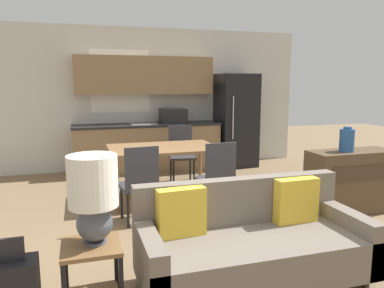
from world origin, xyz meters
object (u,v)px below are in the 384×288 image
object	(u,v)px
refrigerator	(236,120)
dining_chair_far_right	(181,152)
couch	(250,243)
credenza	(350,181)
table_lamp	(93,193)
vase	(347,140)
dining_table	(163,151)
dining_chair_near_right	(217,175)
dining_chair_near_left	(140,181)
side_table	(92,268)

from	to	relation	value
refrigerator	dining_chair_far_right	world-z (taller)	refrigerator
couch	credenza	xyz separation A→B (m)	(2.00, 1.20, 0.07)
table_lamp	dining_chair_far_right	world-z (taller)	table_lamp
vase	dining_chair_far_right	world-z (taller)	vase
dining_table	dining_chair_near_right	bearing A→B (deg)	-60.55
couch	dining_chair_far_right	world-z (taller)	dining_chair_far_right
dining_table	table_lamp	bearing A→B (deg)	-112.85
dining_chair_near_left	refrigerator	bearing A→B (deg)	-137.95
refrigerator	dining_chair_near_left	bearing A→B (deg)	-132.10
dining_table	side_table	bearing A→B (deg)	-113.30
couch	refrigerator	bearing A→B (deg)	68.05
dining_chair_far_right	dining_chair_near_right	bearing A→B (deg)	-83.98
table_lamp	dining_chair_near_left	distance (m)	1.78
vase	couch	bearing A→B (deg)	-147.89
dining_chair_far_right	dining_chair_near_left	world-z (taller)	same
side_table	table_lamp	distance (m)	0.55
dining_chair_near_right	dining_table	bearing A→B (deg)	-64.11
dining_chair_near_left	vase	bearing A→B (deg)	165.18
dining_table	couch	distance (m)	2.50
credenza	side_table	bearing A→B (deg)	-158.79
refrigerator	vase	distance (m)	3.03
dining_table	side_table	world-z (taller)	dining_table
dining_table	vase	size ratio (longest dim) A/B	4.88
refrigerator	dining_chair_near_right	world-z (taller)	refrigerator
credenza	vase	world-z (taller)	vase
side_table	table_lamp	xyz separation A→B (m)	(0.03, 0.02, 0.55)
table_lamp	vase	size ratio (longest dim) A/B	2.06
table_lamp	vase	bearing A→B (deg)	21.48
credenza	dining_chair_near_right	bearing A→B (deg)	166.99
credenza	dining_chair_near_right	world-z (taller)	dining_chair_near_right
couch	dining_chair_near_left	size ratio (longest dim) A/B	2.00
dining_table	dining_chair_far_right	world-z (taller)	dining_chair_far_right
dining_table	credenza	distance (m)	2.55
side_table	dining_chair_near_left	bearing A→B (deg)	69.69
credenza	dining_chair_near_left	size ratio (longest dim) A/B	1.20
side_table	dining_chair_far_right	world-z (taller)	dining_chair_far_right
refrigerator	dining_chair_near_left	distance (m)	3.55
credenza	dining_chair_far_right	distance (m)	2.69
couch	dining_chair_far_right	xyz separation A→B (m)	(0.30, 3.29, 0.18)
credenza	dining_chair_far_right	size ratio (longest dim) A/B	1.20
couch	dining_chair_near_left	world-z (taller)	dining_chair_near_left
dining_chair_near_left	dining_table	bearing A→B (deg)	-124.43
couch	credenza	size ratio (longest dim) A/B	1.66
dining_table	dining_chair_far_right	size ratio (longest dim) A/B	1.61
couch	credenza	world-z (taller)	couch
couch	vase	bearing A→B (deg)	32.11
couch	table_lamp	xyz separation A→B (m)	(-1.25, -0.05, 0.56)
credenza	couch	bearing A→B (deg)	-148.99
credenza	vase	size ratio (longest dim) A/B	3.63
table_lamp	credenza	xyz separation A→B (m)	(3.25, 1.25, -0.49)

